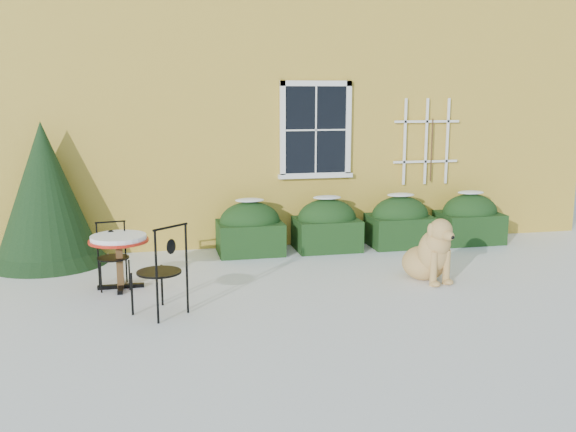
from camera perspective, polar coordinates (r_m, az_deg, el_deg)
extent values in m
plane|color=white|center=(8.21, 1.49, -7.47)|extent=(80.00, 80.00, 0.00)
cube|color=gold|center=(14.70, -5.07, 12.43)|extent=(12.00, 8.00, 6.00)
cube|color=black|center=(10.90, 2.47, 7.65)|extent=(1.05, 0.03, 1.45)
cube|color=white|center=(10.88, 2.52, 11.70)|extent=(1.23, 0.06, 0.09)
cube|color=white|center=(10.96, 2.45, 3.63)|extent=(1.23, 0.06, 0.09)
cube|color=white|center=(10.76, -0.48, 7.62)|extent=(0.09, 0.06, 1.63)
cube|color=white|center=(11.05, 5.37, 7.66)|extent=(0.09, 0.06, 1.63)
cube|color=white|center=(10.88, 2.50, 7.64)|extent=(0.02, 0.02, 1.45)
cube|color=white|center=(10.88, 2.50, 7.64)|extent=(1.05, 0.02, 0.02)
cube|color=white|center=(10.96, 2.45, 3.60)|extent=(1.29, 0.14, 0.07)
cube|color=white|center=(11.41, 10.33, 6.49)|extent=(0.04, 0.03, 1.50)
cube|color=white|center=(11.57, 12.18, 6.48)|extent=(0.04, 0.03, 1.50)
cube|color=white|center=(11.74, 13.97, 6.47)|extent=(0.04, 0.03, 1.50)
cube|color=white|center=(11.60, 12.11, 4.76)|extent=(1.20, 0.03, 0.04)
cube|color=white|center=(11.55, 12.25, 8.21)|extent=(1.20, 0.03, 0.04)
cylinder|color=#472D19|center=(11.60, 12.64, 5.73)|extent=(0.02, 0.02, 1.10)
cube|color=black|center=(10.50, -3.39, -1.94)|extent=(1.05, 0.80, 0.52)
ellipsoid|color=black|center=(10.45, -3.41, -0.54)|extent=(1.00, 0.72, 0.67)
ellipsoid|color=white|center=(10.38, -3.43, 1.42)|extent=(0.47, 0.32, 0.06)
cube|color=black|center=(10.77, 3.46, -1.61)|extent=(1.05, 0.80, 0.52)
ellipsoid|color=black|center=(10.72, 3.48, -0.25)|extent=(1.00, 0.72, 0.67)
ellipsoid|color=white|center=(10.65, 3.50, 1.66)|extent=(0.47, 0.32, 0.06)
cube|color=black|center=(11.18, 9.89, -1.29)|extent=(1.05, 0.80, 0.52)
ellipsoid|color=black|center=(11.13, 9.93, 0.03)|extent=(1.00, 0.72, 0.67)
ellipsoid|color=white|center=(11.07, 9.99, 1.86)|extent=(0.47, 0.32, 0.06)
cube|color=black|center=(11.73, 15.79, -0.98)|extent=(1.05, 0.80, 0.52)
ellipsoid|color=black|center=(11.68, 15.85, 0.28)|extent=(1.00, 0.72, 0.67)
ellipsoid|color=white|center=(11.62, 15.95, 2.03)|extent=(0.47, 0.32, 0.06)
cone|color=black|center=(10.51, -20.57, -1.16)|extent=(1.80, 1.80, 1.04)
cone|color=black|center=(10.41, -20.78, 1.90)|extent=(1.61, 1.61, 2.18)
cube|color=black|center=(8.97, -14.63, -6.07)|extent=(0.61, 0.07, 0.05)
cube|color=black|center=(8.97, -14.63, -6.07)|extent=(0.07, 0.61, 0.05)
cube|color=brown|center=(8.89, -14.73, -4.20)|extent=(0.09, 0.09, 0.66)
cylinder|color=red|center=(8.81, -14.83, -2.14)|extent=(0.79, 0.79, 0.03)
cylinder|color=white|center=(8.80, -14.84, -1.86)|extent=(0.73, 0.73, 0.06)
cylinder|color=black|center=(8.09, -11.14, -6.05)|extent=(0.03, 0.03, 0.51)
cylinder|color=black|center=(7.82, -13.70, -6.76)|extent=(0.03, 0.03, 0.51)
cylinder|color=black|center=(7.76, -8.93, -6.70)|extent=(0.03, 0.03, 0.51)
cylinder|color=black|center=(7.48, -11.52, -7.48)|extent=(0.03, 0.03, 0.51)
cylinder|color=black|center=(7.71, -11.39, -4.91)|extent=(0.53, 0.53, 0.02)
cylinder|color=black|center=(7.62, -9.05, -2.80)|extent=(0.03, 0.03, 0.57)
cylinder|color=black|center=(7.33, -11.68, -3.44)|extent=(0.03, 0.03, 0.57)
cylinder|color=black|center=(7.41, -10.41, -0.97)|extent=(0.41, 0.34, 0.03)
ellipsoid|color=black|center=(7.46, -10.35, -2.69)|extent=(0.13, 0.11, 0.18)
cylinder|color=black|center=(8.79, -16.29, -5.28)|extent=(0.02, 0.02, 0.41)
cylinder|color=black|center=(8.82, -13.91, -5.11)|extent=(0.02, 0.02, 0.41)
cylinder|color=black|center=(9.14, -16.46, -4.67)|extent=(0.02, 0.02, 0.41)
cylinder|color=black|center=(9.17, -14.17, -4.51)|extent=(0.02, 0.02, 0.41)
cylinder|color=black|center=(8.92, -15.28, -3.61)|extent=(0.42, 0.42, 0.02)
cylinder|color=black|center=(9.04, -16.61, -2.01)|extent=(0.02, 0.02, 0.46)
cylinder|color=black|center=(9.06, -14.30, -1.85)|extent=(0.02, 0.02, 0.46)
cylinder|color=black|center=(9.00, -15.52, -0.51)|extent=(0.40, 0.08, 0.02)
ellipsoid|color=black|center=(9.04, -15.47, -1.65)|extent=(0.11, 0.04, 0.14)
ellipsoid|color=tan|center=(9.30, 11.96, -4.11)|extent=(0.72, 0.76, 0.48)
ellipsoid|color=tan|center=(9.08, 12.83, -3.09)|extent=(0.53, 0.49, 0.60)
sphere|color=tan|center=(9.00, 13.12, -2.38)|extent=(0.37, 0.37, 0.37)
cylinder|color=tan|center=(8.95, 12.81, -4.60)|extent=(0.10, 0.10, 0.48)
cylinder|color=tan|center=(9.08, 13.91, -4.42)|extent=(0.10, 0.10, 0.48)
ellipsoid|color=tan|center=(8.96, 12.97, -5.89)|extent=(0.13, 0.17, 0.08)
ellipsoid|color=tan|center=(9.09, 14.07, -5.69)|extent=(0.13, 0.17, 0.08)
cylinder|color=tan|center=(8.98, 13.18, -1.98)|extent=(0.27, 0.31, 0.26)
sphere|color=tan|center=(8.91, 13.42, -1.24)|extent=(0.32, 0.32, 0.32)
ellipsoid|color=tan|center=(8.81, 13.97, -1.68)|extent=(0.20, 0.27, 0.14)
sphere|color=black|center=(8.73, 14.42, -1.86)|extent=(0.05, 0.05, 0.05)
ellipsoid|color=tan|center=(8.86, 12.56, -1.26)|extent=(0.10, 0.12, 0.20)
ellipsoid|color=tan|center=(9.02, 13.94, -1.10)|extent=(0.10, 0.12, 0.20)
cylinder|color=tan|center=(9.64, 12.02, -4.52)|extent=(0.32, 0.34, 0.09)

